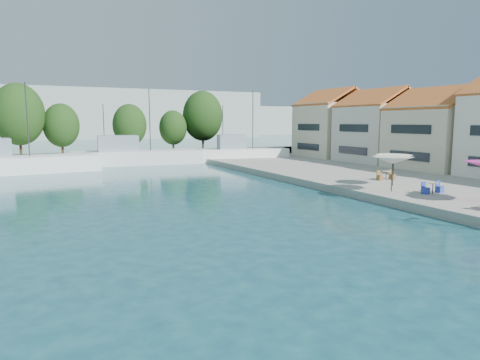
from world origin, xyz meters
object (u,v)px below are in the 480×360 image
trawler_04 (242,154)px  umbrella_cream (394,158)px  trawler_02 (7,164)px  trawler_03 (135,156)px  umbrella_white (393,160)px

trawler_04 → umbrella_cream: trawler_04 is taller
trawler_02 → trawler_03: size_ratio=1.08×
trawler_03 → umbrella_cream: bearing=-61.3°
umbrella_cream → trawler_04: bearing=87.8°
trawler_03 → trawler_04: (14.52, -2.29, 0.00)m
trawler_02 → trawler_04: bearing=-2.3°
trawler_03 → umbrella_white: trawler_03 is taller
trawler_02 → umbrella_cream: (27.90, -27.34, 1.71)m
umbrella_cream → umbrella_white: bearing=-136.9°
trawler_02 → trawler_03: 15.11m
umbrella_cream → trawler_02: bearing=135.6°
umbrella_white → umbrella_cream: (2.23, 2.09, -0.08)m
trawler_02 → trawler_04: same height
trawler_04 → umbrella_cream: bearing=-80.9°
trawler_03 → trawler_04: 14.70m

